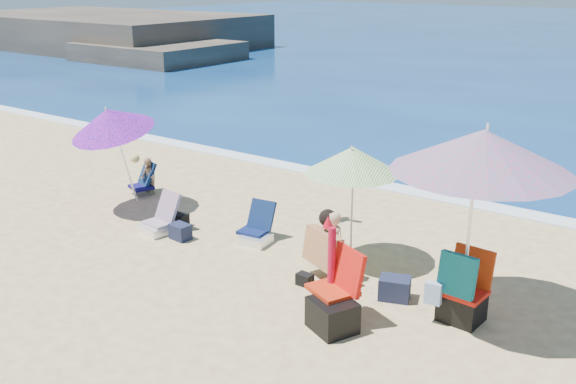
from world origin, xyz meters
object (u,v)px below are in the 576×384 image
Objects in this scene: umbrella_striped at (353,160)px; person_left at (147,176)px; chair_rainbow at (160,222)px; camp_chair_left at (335,306)px; umbrella_turquoise at (482,151)px; camp_chair_right at (461,296)px; chair_navy at (256,232)px; person_center at (331,247)px; furled_umbrella at (331,262)px; umbrella_blue at (110,120)px.

person_left is (-4.92, 0.45, -1.24)m from umbrella_striped.
camp_chair_left is (4.08, -0.94, 0.12)m from chair_rainbow.
umbrella_turquoise is 1.85m from camp_chair_right.
chair_navy is at bearing -11.16° from person_left.
furled_umbrella is at bearing -57.84° from person_center.
chair_rainbow is at bearing -12.27° from umbrella_blue.
furled_umbrella is 1.26× the size of person_center.
umbrella_striped is 2.36m from camp_chair_left.
umbrella_blue is 6.87m from camp_chair_right.
furled_umbrella is 1.35× the size of camp_chair_left.
person_center reaches higher than chair_rainbow.
chair_rainbow is (1.46, -0.32, -1.51)m from umbrella_blue.
furled_umbrella is at bearing -19.45° from person_left.
chair_rainbow is at bearing 167.01° from camp_chair_left.
chair_navy is at bearing 164.80° from person_center.
umbrella_blue is 5.47m from furled_umbrella.
camp_chair_left is at bearing -48.61° from furled_umbrella.
umbrella_striped reaches higher than chair_navy.
chair_rainbow is at bearing -158.38° from chair_navy.
camp_chair_right is 1.18× the size of person_left.
camp_chair_right is (3.68, -0.51, 0.18)m from chair_navy.
person_left is (-3.28, 0.65, 0.20)m from chair_navy.
umbrella_striped is (-2.07, 0.56, -0.58)m from umbrella_turquoise.
person_left is (-5.00, 1.11, -0.13)m from person_center.
umbrella_blue is 5.84m from camp_chair_left.
chair_navy is 1.81m from person_center.
furled_umbrella reaches higher than camp_chair_right.
umbrella_turquoise is 2.57m from camp_chair_left.
chair_rainbow is at bearing -37.22° from person_left.
umbrella_blue is at bearing 167.20° from camp_chair_left.
person_left is at bearing 142.78° from chair_rainbow.
person_center is 5.12m from person_left.
camp_chair_left is at bearing -55.38° from person_center.
umbrella_turquoise reaches higher than person_center.
furled_umbrella is at bearing -68.30° from umbrella_striped.
person_center reaches higher than camp_chair_left.
camp_chair_right is at bearing 41.58° from camp_chair_left.
umbrella_striped is 1.77× the size of person_center.
person_center is (-0.53, 0.84, -0.22)m from furled_umbrella.
chair_rainbow is 4.19m from camp_chair_left.
umbrella_blue reaches higher than camp_chair_left.
camp_chair_right is 7.06m from person_left.
umbrella_blue is 1.98× the size of person_center.
camp_chair_right is 1.97m from person_center.
umbrella_striped is 0.89× the size of umbrella_blue.
umbrella_turquoise reaches higher than camp_chair_left.
camp_chair_right reaches higher than person_left.
umbrella_striped is 1.29m from person_center.
camp_chair_left reaches higher than person_left.
umbrella_turquoise is 2.22m from umbrella_striped.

